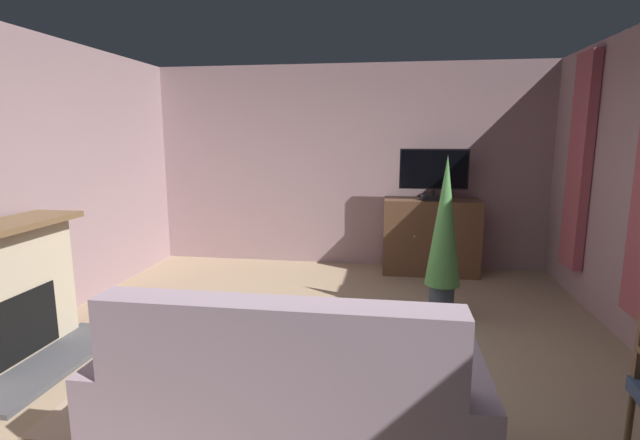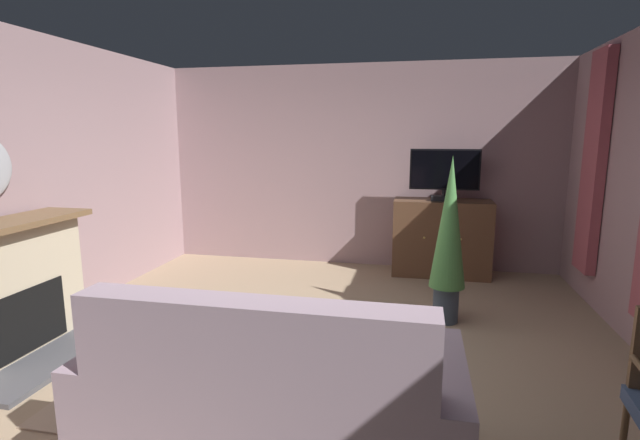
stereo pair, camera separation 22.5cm
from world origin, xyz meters
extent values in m
cube|color=tan|center=(0.00, 0.00, -0.02)|extent=(5.92, 6.49, 0.04)
cube|color=gray|center=(0.00, 3.00, 1.37)|extent=(5.92, 0.10, 2.73)
cube|color=gray|center=(-2.71, 0.00, 1.37)|extent=(0.10, 6.49, 2.73)
cube|color=#A34C56|center=(2.60, 1.92, 1.50)|extent=(0.10, 0.44, 2.30)
cube|color=tan|center=(-0.39, -0.41, 0.01)|extent=(2.35, 1.74, 0.01)
cube|color=#4C4C51|center=(-2.03, -0.40, 0.02)|extent=(0.50, 1.44, 0.04)
cube|color=beige|center=(-2.41, -0.40, 0.54)|extent=(0.35, 1.24, 1.07)
cube|color=black|center=(-2.27, -0.40, 0.32)|extent=(0.10, 0.70, 0.52)
cube|color=brown|center=(-2.37, -0.40, 1.10)|extent=(0.47, 1.40, 0.05)
cube|color=#402A1C|center=(1.13, 2.65, 0.03)|extent=(1.16, 0.45, 0.06)
cube|color=brown|center=(1.13, 2.65, 0.49)|extent=(1.22, 0.51, 0.98)
sphere|color=tan|center=(0.91, 2.37, 0.54)|extent=(0.03, 0.03, 0.03)
sphere|color=tan|center=(1.35, 2.37, 0.54)|extent=(0.03, 0.03, 0.03)
cube|color=black|center=(1.13, 2.60, 1.01)|extent=(0.31, 0.20, 0.06)
cylinder|color=black|center=(1.13, 2.60, 1.08)|extent=(0.04, 0.04, 0.08)
cube|color=black|center=(1.13, 2.60, 1.37)|extent=(0.85, 0.05, 0.51)
cube|color=black|center=(1.13, 2.57, 1.37)|extent=(0.81, 0.01, 0.47)
cube|color=brown|center=(0.03, -0.12, 0.43)|extent=(0.89, 0.59, 0.03)
cylinder|color=brown|center=(0.43, 0.09, 0.21)|extent=(0.04, 0.04, 0.41)
cylinder|color=brown|center=(-0.35, 0.12, 0.21)|extent=(0.04, 0.04, 0.41)
cylinder|color=brown|center=(0.41, -0.37, 0.21)|extent=(0.04, 0.04, 0.41)
cylinder|color=brown|center=(-0.36, -0.33, 0.21)|extent=(0.04, 0.04, 0.41)
cube|color=black|center=(0.22, -0.16, 0.46)|extent=(0.17, 0.13, 0.02)
cube|color=silver|center=(-0.02, -0.18, 0.45)|extent=(0.32, 0.25, 0.01)
cube|color=#AD93A3|center=(0.11, -1.24, 0.23)|extent=(1.66, 0.93, 0.46)
cube|color=#AD93A3|center=(0.11, -1.60, 0.77)|extent=(1.66, 0.20, 0.62)
cube|color=#AD93A3|center=(-0.80, -1.24, 0.34)|extent=(0.15, 0.93, 0.68)
cube|color=#AD93A3|center=(1.02, -1.24, 0.34)|extent=(0.15, 0.93, 0.68)
cube|color=#B2A899|center=(0.14, -1.38, 0.58)|extent=(0.37, 0.16, 0.36)
cylinder|color=brown|center=(1.95, -0.92, 0.21)|extent=(0.04, 0.04, 0.41)
cylinder|color=#3D4C5B|center=(1.12, 1.04, 0.18)|extent=(0.24, 0.24, 0.36)
cone|color=#4C8E47|center=(1.12, 1.04, 0.98)|extent=(0.34, 0.34, 1.26)
ellipsoid|color=gray|center=(-1.02, -0.41, 0.10)|extent=(0.35, 0.41, 0.21)
sphere|color=gray|center=(-0.91, -0.62, 0.14)|extent=(0.16, 0.16, 0.16)
cone|color=gray|center=(-0.88, -0.60, 0.21)|extent=(0.04, 0.04, 0.04)
cone|color=gray|center=(-0.95, -0.64, 0.21)|extent=(0.04, 0.04, 0.04)
cylinder|color=gray|center=(-1.10, -0.14, 0.06)|extent=(0.13, 0.21, 0.04)
camera|label=1|loc=(0.60, -3.52, 1.80)|focal=26.44mm
camera|label=2|loc=(0.82, -3.48, 1.80)|focal=26.44mm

